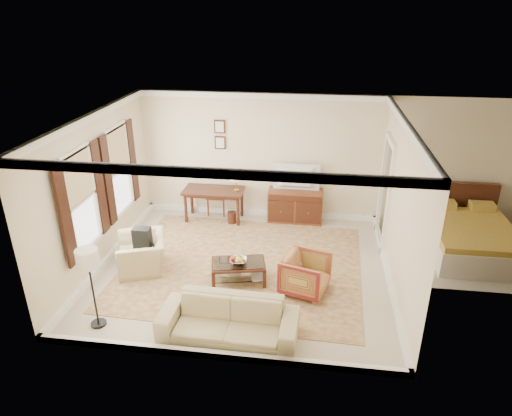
% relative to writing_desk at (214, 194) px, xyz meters
% --- Properties ---
extents(room_shell, '(5.51, 5.01, 2.91)m').
position_rel_writing_desk_xyz_m(room_shell, '(1.02, -2.06, 1.83)').
color(room_shell, beige).
rests_on(room_shell, ground).
extents(annex_bedroom, '(3.00, 2.70, 2.90)m').
position_rel_writing_desk_xyz_m(annex_bedroom, '(5.51, -0.91, -0.30)').
color(annex_bedroom, beige).
rests_on(annex_bedroom, ground).
extents(window_front, '(0.12, 1.56, 1.80)m').
position_rel_writing_desk_xyz_m(window_front, '(-1.68, -2.76, 0.91)').
color(window_front, '#CCB284').
rests_on(window_front, room_shell).
extents(window_rear, '(0.12, 1.56, 1.80)m').
position_rel_writing_desk_xyz_m(window_rear, '(-1.68, -1.16, 0.91)').
color(window_rear, '#CCB284').
rests_on(window_rear, room_shell).
extents(doorway, '(0.10, 1.12, 2.25)m').
position_rel_writing_desk_xyz_m(doorway, '(3.73, -0.56, 0.43)').
color(doorway, white).
rests_on(doorway, room_shell).
extents(rug, '(4.67, 4.05, 0.01)m').
position_rel_writing_desk_xyz_m(rug, '(0.97, -1.96, -0.64)').
color(rug, brown).
rests_on(rug, room_shell).
extents(writing_desk, '(1.38, 0.69, 0.75)m').
position_rel_writing_desk_xyz_m(writing_desk, '(0.00, 0.00, 0.00)').
color(writing_desk, '#3D1C11').
rests_on(writing_desk, room_shell).
extents(desk_chair, '(0.55, 0.55, 1.05)m').
position_rel_writing_desk_xyz_m(desk_chair, '(-0.00, 0.35, -0.12)').
color(desk_chair, brown).
rests_on(desk_chair, room_shell).
extents(desk_lamp, '(0.32, 0.32, 0.50)m').
position_rel_writing_desk_xyz_m(desk_lamp, '(0.53, -0.00, 0.36)').
color(desk_lamp, silver).
rests_on(desk_lamp, writing_desk).
extents(framed_prints, '(0.25, 0.04, 0.68)m').
position_rel_writing_desk_xyz_m(framed_prints, '(0.10, 0.41, 1.30)').
color(framed_prints, '#3D1C11').
rests_on(framed_prints, room_shell).
extents(sideboard, '(1.24, 0.48, 0.76)m').
position_rel_writing_desk_xyz_m(sideboard, '(1.87, 0.18, -0.26)').
color(sideboard, brown).
rests_on(sideboard, room_shell).
extents(tv, '(1.00, 0.58, 0.13)m').
position_rel_writing_desk_xyz_m(tv, '(1.87, 0.16, 0.62)').
color(tv, black).
rests_on(tv, sideboard).
extents(coffee_table, '(1.06, 0.75, 0.41)m').
position_rel_writing_desk_xyz_m(coffee_table, '(1.00, -2.52, -0.33)').
color(coffee_table, '#3D1C11').
rests_on(coffee_table, room_shell).
extents(fruit_bowl, '(0.42, 0.42, 0.10)m').
position_rel_writing_desk_xyz_m(fruit_bowl, '(1.01, -2.54, -0.18)').
color(fruit_bowl, silver).
rests_on(fruit_bowl, coffee_table).
extents(book_a, '(0.28, 0.05, 0.38)m').
position_rel_writing_desk_xyz_m(book_a, '(0.82, -2.43, -0.48)').
color(book_a, brown).
rests_on(book_a, coffee_table).
extents(book_b, '(0.28, 0.08, 0.38)m').
position_rel_writing_desk_xyz_m(book_b, '(1.25, -2.58, -0.48)').
color(book_b, brown).
rests_on(book_b, coffee_table).
extents(striped_armchair, '(0.89, 0.92, 0.77)m').
position_rel_writing_desk_xyz_m(striped_armchair, '(2.22, -2.66, -0.26)').
color(striped_armchair, maroon).
rests_on(striped_armchair, room_shell).
extents(club_armchair, '(0.96, 1.16, 0.87)m').
position_rel_writing_desk_xyz_m(club_armchair, '(-0.90, -2.30, -0.21)').
color(club_armchair, tan).
rests_on(club_armchair, room_shell).
extents(backpack, '(0.36, 0.39, 0.40)m').
position_rel_writing_desk_xyz_m(backpack, '(-0.88, -2.24, 0.03)').
color(backpack, black).
rests_on(backpack, club_armchair).
extents(sofa, '(2.11, 0.69, 0.81)m').
position_rel_writing_desk_xyz_m(sofa, '(1.11, -4.03, -0.24)').
color(sofa, tan).
rests_on(sofa, room_shell).
extents(floor_lamp, '(0.33, 0.33, 1.36)m').
position_rel_writing_desk_xyz_m(floor_lamp, '(-0.99, -4.03, 0.48)').
color(floor_lamp, black).
rests_on(floor_lamp, room_shell).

